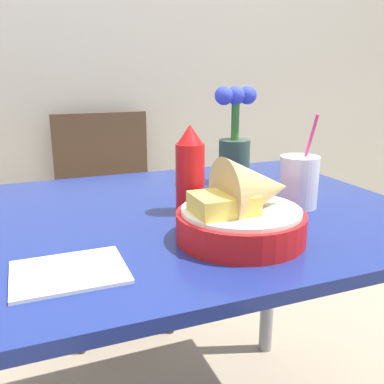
# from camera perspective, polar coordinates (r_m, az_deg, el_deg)

# --- Properties ---
(wall_window) EXTENTS (7.00, 0.06, 2.60)m
(wall_window) POSITION_cam_1_polar(r_m,az_deg,el_deg) (1.98, -14.38, 22.83)
(wall_window) COLOR #B7B2A3
(wall_window) RESTS_ON ground_plane
(dining_table) EXTENTS (1.14, 0.82, 0.73)m
(dining_table) POSITION_cam_1_polar(r_m,az_deg,el_deg) (1.01, -3.51, -8.05)
(dining_table) COLOR navy
(dining_table) RESTS_ON ground_plane
(chair_far_window) EXTENTS (0.40, 0.40, 0.87)m
(chair_far_window) POSITION_cam_1_polar(r_m,az_deg,el_deg) (1.85, -11.20, -0.92)
(chair_far_window) COLOR #473323
(chair_far_window) RESTS_ON ground_plane
(food_basket) EXTENTS (0.25, 0.25, 0.16)m
(food_basket) POSITION_cam_1_polar(r_m,az_deg,el_deg) (0.81, 7.13, -2.41)
(food_basket) COLOR red
(food_basket) RESTS_ON dining_table
(ketchup_bottle) EXTENTS (0.06, 0.06, 0.20)m
(ketchup_bottle) POSITION_cam_1_polar(r_m,az_deg,el_deg) (0.95, -0.26, 2.87)
(ketchup_bottle) COLOR red
(ketchup_bottle) RESTS_ON dining_table
(drink_cup) EXTENTS (0.09, 0.09, 0.22)m
(drink_cup) POSITION_cam_1_polar(r_m,az_deg,el_deg) (1.03, 14.02, 1.13)
(drink_cup) COLOR silver
(drink_cup) RESTS_ON dining_table
(flower_vase) EXTENTS (0.12, 0.09, 0.27)m
(flower_vase) POSITION_cam_1_polar(r_m,az_deg,el_deg) (1.22, 5.70, 6.71)
(flower_vase) COLOR #2D4738
(flower_vase) RESTS_ON dining_table
(napkin) EXTENTS (0.18, 0.14, 0.01)m
(napkin) POSITION_cam_1_polar(r_m,az_deg,el_deg) (0.71, -16.06, -10.22)
(napkin) COLOR white
(napkin) RESTS_ON dining_table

